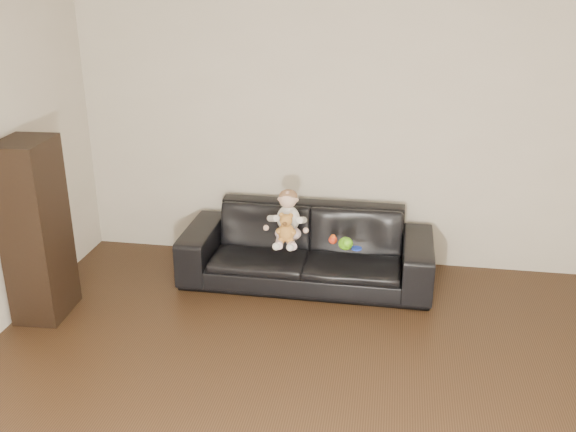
% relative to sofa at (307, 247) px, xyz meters
% --- Properties ---
extents(wall_back, '(5.00, 0.00, 5.00)m').
position_rel_sofa_xyz_m(wall_back, '(0.34, 0.50, 0.99)').
color(wall_back, beige).
rests_on(wall_back, ground).
extents(sofa, '(2.15, 0.85, 0.63)m').
position_rel_sofa_xyz_m(sofa, '(0.00, 0.00, 0.00)').
color(sofa, black).
rests_on(sofa, floor).
extents(cabinet, '(0.38, 0.51, 1.42)m').
position_rel_sofa_xyz_m(cabinet, '(-1.96, -0.91, 0.39)').
color(cabinet, black).
rests_on(cabinet, floor).
extents(shelf_item, '(0.19, 0.26, 0.28)m').
position_rel_sofa_xyz_m(shelf_item, '(-1.94, -0.91, 0.71)').
color(shelf_item, silver).
rests_on(shelf_item, cabinet).
extents(baby, '(0.33, 0.40, 0.45)m').
position_rel_sofa_xyz_m(baby, '(-0.15, -0.12, 0.30)').
color(baby, '#F7D1D5').
rests_on(baby, sofa).
extents(teddy_bear, '(0.15, 0.15, 0.25)m').
position_rel_sofa_xyz_m(teddy_bear, '(-0.14, -0.25, 0.27)').
color(teddy_bear, '#C08136').
rests_on(teddy_bear, sofa).
extents(toy_green, '(0.14, 0.16, 0.10)m').
position_rel_sofa_xyz_m(toy_green, '(0.35, -0.21, 0.15)').
color(toy_green, '#62D018').
rests_on(toy_green, sofa).
extents(toy_rattle, '(0.10, 0.10, 0.07)m').
position_rel_sofa_xyz_m(toy_rattle, '(0.24, -0.12, 0.14)').
color(toy_rattle, red).
rests_on(toy_rattle, sofa).
extents(toy_blue_disc, '(0.09, 0.09, 0.01)m').
position_rel_sofa_xyz_m(toy_blue_disc, '(0.44, -0.19, 0.10)').
color(toy_blue_disc, blue).
rests_on(toy_blue_disc, sofa).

